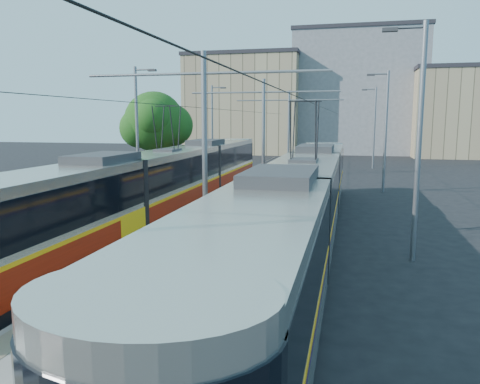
# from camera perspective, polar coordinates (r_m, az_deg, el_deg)

# --- Properties ---
(ground) EXTENTS (160.00, 160.00, 0.00)m
(ground) POSITION_cam_1_polar(r_m,az_deg,el_deg) (11.22, -17.13, -17.17)
(ground) COLOR black
(ground) RESTS_ON ground
(platform) EXTENTS (4.00, 50.00, 0.30)m
(platform) POSITION_cam_1_polar(r_m,az_deg,el_deg) (26.58, 1.64, -1.36)
(platform) COLOR gray
(platform) RESTS_ON ground
(tactile_strip_left) EXTENTS (0.70, 50.00, 0.01)m
(tactile_strip_left) POSITION_cam_1_polar(r_m,az_deg,el_deg) (26.88, -1.39, -0.91)
(tactile_strip_left) COLOR gray
(tactile_strip_left) RESTS_ON platform
(tactile_strip_right) EXTENTS (0.70, 50.00, 0.01)m
(tactile_strip_right) POSITION_cam_1_polar(r_m,az_deg,el_deg) (26.31, 4.73, -1.15)
(tactile_strip_right) COLOR gray
(tactile_strip_right) RESTS_ON platform
(rails) EXTENTS (8.71, 70.00, 0.03)m
(rails) POSITION_cam_1_polar(r_m,az_deg,el_deg) (26.61, 1.64, -1.64)
(rails) COLOR gray
(rails) RESTS_ON ground
(tram_left) EXTENTS (2.43, 31.54, 5.50)m
(tram_left) POSITION_cam_1_polar(r_m,az_deg,el_deg) (23.82, -8.72, 1.15)
(tram_left) COLOR black
(tram_left) RESTS_ON ground
(tram_right) EXTENTS (2.43, 29.49, 5.50)m
(tram_right) POSITION_cam_1_polar(r_m,az_deg,el_deg) (17.76, 7.68, -0.94)
(tram_right) COLOR black
(tram_right) RESTS_ON ground
(catenary) EXTENTS (9.20, 70.00, 7.00)m
(catenary) POSITION_cam_1_polar(r_m,az_deg,el_deg) (23.39, 0.26, 8.03)
(catenary) COLOR slate
(catenary) RESTS_ON platform
(street_lamps) EXTENTS (15.18, 38.22, 8.00)m
(street_lamps) POSITION_cam_1_polar(r_m,az_deg,el_deg) (30.10, 3.23, 7.54)
(street_lamps) COLOR slate
(street_lamps) RESTS_ON ground
(shelter) EXTENTS (0.77, 1.07, 2.15)m
(shelter) POSITION_cam_1_polar(r_m,az_deg,el_deg) (21.36, 2.11, -0.40)
(shelter) COLOR black
(shelter) RESTS_ON platform
(tree) EXTENTS (4.70, 4.35, 6.83)m
(tree) POSITION_cam_1_polar(r_m,az_deg,el_deg) (34.29, -9.84, 8.31)
(tree) COLOR #382314
(tree) RESTS_ON ground
(building_left) EXTENTS (16.32, 12.24, 14.09)m
(building_left) POSITION_cam_1_polar(r_m,az_deg,el_deg) (70.34, 0.77, 10.62)
(building_left) COLOR tan
(building_left) RESTS_ON ground
(building_centre) EXTENTS (18.36, 14.28, 17.41)m
(building_centre) POSITION_cam_1_polar(r_m,az_deg,el_deg) (72.73, 14.16, 11.60)
(building_centre) COLOR gray
(building_centre) RESTS_ON ground
(building_right) EXTENTS (14.28, 10.20, 11.53)m
(building_right) POSITION_cam_1_polar(r_m,az_deg,el_deg) (68.24, 26.09, 8.71)
(building_right) COLOR tan
(building_right) RESTS_ON ground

